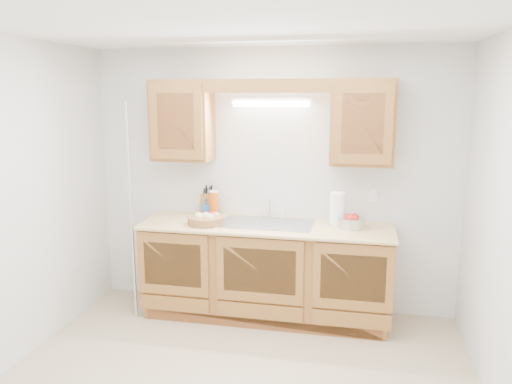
% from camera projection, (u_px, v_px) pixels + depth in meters
% --- Properties ---
extents(room, '(3.52, 3.50, 2.50)m').
position_uv_depth(room, '(233.00, 218.00, 3.35)').
color(room, tan).
rests_on(room, ground).
extents(base_cabinets, '(2.20, 0.60, 0.86)m').
position_uv_depth(base_cabinets, '(266.00, 271.00, 4.66)').
color(base_cabinets, '#9C612D').
rests_on(base_cabinets, ground).
extents(countertop, '(2.30, 0.63, 0.04)m').
position_uv_depth(countertop, '(266.00, 226.00, 4.56)').
color(countertop, '#E5B778').
rests_on(countertop, base_cabinets).
extents(upper_cabinet_left, '(0.55, 0.33, 0.75)m').
position_uv_depth(upper_cabinet_left, '(183.00, 120.00, 4.69)').
color(upper_cabinet_left, '#9C612D').
rests_on(upper_cabinet_left, room).
extents(upper_cabinet_right, '(0.55, 0.33, 0.75)m').
position_uv_depth(upper_cabinet_right, '(363.00, 123.00, 4.35)').
color(upper_cabinet_right, '#9C612D').
rests_on(upper_cabinet_right, room).
extents(valance, '(2.20, 0.05, 0.12)m').
position_uv_depth(valance, '(267.00, 86.00, 4.32)').
color(valance, '#9C612D').
rests_on(valance, room).
extents(fluorescent_fixture, '(0.76, 0.08, 0.08)m').
position_uv_depth(fluorescent_fixture, '(271.00, 102.00, 4.56)').
color(fluorescent_fixture, white).
rests_on(fluorescent_fixture, room).
extents(sink, '(0.84, 0.46, 0.36)m').
position_uv_depth(sink, '(266.00, 231.00, 4.59)').
color(sink, '#9E9EA3').
rests_on(sink, countertop).
extents(wire_shelf_pole, '(0.03, 0.03, 2.00)m').
position_uv_depth(wire_shelf_pole, '(131.00, 214.00, 4.54)').
color(wire_shelf_pole, silver).
rests_on(wire_shelf_pole, ground).
extents(outlet_plate, '(0.08, 0.01, 0.12)m').
position_uv_depth(outlet_plate, '(373.00, 195.00, 4.61)').
color(outlet_plate, white).
rests_on(outlet_plate, room).
extents(fruit_basket, '(0.40, 0.40, 0.10)m').
position_uv_depth(fruit_basket, '(206.00, 219.00, 4.57)').
color(fruit_basket, '#98683D').
rests_on(fruit_basket, countertop).
extents(knife_block, '(0.13, 0.19, 0.31)m').
position_uv_depth(knife_block, '(208.00, 204.00, 4.87)').
color(knife_block, '#9C612D').
rests_on(knife_block, countertop).
extents(orange_canister, '(0.10, 0.10, 0.26)m').
position_uv_depth(orange_canister, '(214.00, 204.00, 4.79)').
color(orange_canister, '#CE530B').
rests_on(orange_canister, countertop).
extents(soap_bottle, '(0.09, 0.09, 0.18)m').
position_uv_depth(soap_bottle, '(206.00, 208.00, 4.82)').
color(soap_bottle, '#2261AC').
rests_on(soap_bottle, countertop).
extents(sponge, '(0.12, 0.09, 0.02)m').
position_uv_depth(sponge, '(217.00, 214.00, 4.91)').
color(sponge, '#CC333F').
rests_on(sponge, countertop).
extents(paper_towel, '(0.18, 0.18, 0.36)m').
position_uv_depth(paper_towel, '(338.00, 209.00, 4.49)').
color(paper_towel, silver).
rests_on(paper_towel, countertop).
extents(apple_bowl, '(0.29, 0.29, 0.13)m').
position_uv_depth(apple_bowl, '(351.00, 222.00, 4.43)').
color(apple_bowl, silver).
rests_on(apple_bowl, countertop).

